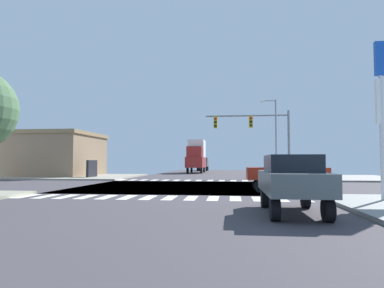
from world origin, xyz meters
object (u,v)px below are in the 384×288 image
(bank_building, at_px, (29,155))
(sedan_nearside_1, at_px, (286,172))
(box_truck_trailing_2, at_px, (196,155))
(suv_middle_3, at_px, (203,163))
(traffic_signal_mast, at_px, (255,129))
(street_lamp, at_px, (274,131))
(sedan_leading_2, at_px, (292,179))

(bank_building, xyz_separation_m, sedan_nearside_1, (25.63, -17.02, -1.32))
(bank_building, height_order, box_truck_trailing_2, bank_building)
(suv_middle_3, bearing_deg, sedan_nearside_1, 100.83)
(traffic_signal_mast, height_order, bank_building, traffic_signal_mast)
(street_lamp, height_order, box_truck_trailing_2, street_lamp)
(traffic_signal_mast, distance_m, street_lamp, 8.91)
(sedan_nearside_1, height_order, box_truck_trailing_2, box_truck_trailing_2)
(street_lamp, relative_size, bank_building, 0.52)
(sedan_nearside_1, bearing_deg, street_lamp, -5.04)
(traffic_signal_mast, relative_size, street_lamp, 0.85)
(street_lamp, distance_m, suv_middle_3, 25.36)
(sedan_leading_2, height_order, box_truck_trailing_2, box_truck_trailing_2)
(bank_building, distance_m, sedan_nearside_1, 30.79)
(street_lamp, relative_size, suv_middle_3, 1.85)
(traffic_signal_mast, distance_m, sedan_leading_2, 19.04)
(sedan_nearside_1, xyz_separation_m, sedan_leading_2, (-1.08, -8.09, 0.00))
(street_lamp, height_order, sedan_leading_2, street_lamp)
(bank_building, distance_m, box_truck_trailing_2, 22.30)
(street_lamp, xyz_separation_m, bank_building, (-27.32, -2.12, -2.61))
(traffic_signal_mast, bearing_deg, box_truck_trailing_2, 109.49)
(traffic_signal_mast, height_order, sedan_nearside_1, traffic_signal_mast)
(street_lamp, height_order, bank_building, street_lamp)
(sedan_leading_2, height_order, suv_middle_3, suv_middle_3)
(traffic_signal_mast, bearing_deg, bank_building, 165.52)
(box_truck_trailing_2, distance_m, suv_middle_3, 11.53)
(street_lamp, relative_size, box_truck_trailing_2, 1.18)
(sedan_nearside_1, bearing_deg, box_truck_trailing_2, 14.71)
(sedan_leading_2, relative_size, suv_middle_3, 0.93)
(sedan_nearside_1, xyz_separation_m, suv_middle_3, (-8.08, 42.25, 0.28))
(box_truck_trailing_2, bearing_deg, bank_building, 38.11)
(street_lamp, bearing_deg, sedan_leading_2, -95.81)
(suv_middle_3, bearing_deg, sedan_leading_2, 97.92)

